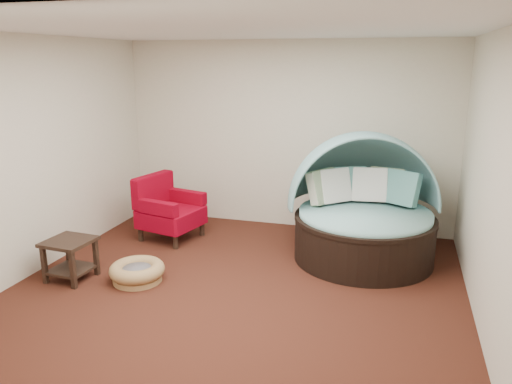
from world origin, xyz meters
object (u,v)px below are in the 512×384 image
(canopy_daybed, at_px, (364,200))
(pet_basket, at_px, (137,272))
(red_armchair, at_px, (168,210))
(side_table, at_px, (70,254))

(canopy_daybed, height_order, pet_basket, canopy_daybed)
(red_armchair, relative_size, side_table, 1.72)
(red_armchair, height_order, side_table, red_armchair)
(red_armchair, xyz_separation_m, side_table, (-0.47, -1.62, -0.11))
(canopy_daybed, relative_size, side_table, 4.12)
(pet_basket, xyz_separation_m, side_table, (-0.77, -0.16, 0.20))
(pet_basket, height_order, red_armchair, red_armchair)
(pet_basket, height_order, side_table, side_table)
(side_table, bearing_deg, red_armchair, 73.93)
(pet_basket, bearing_deg, side_table, -168.17)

